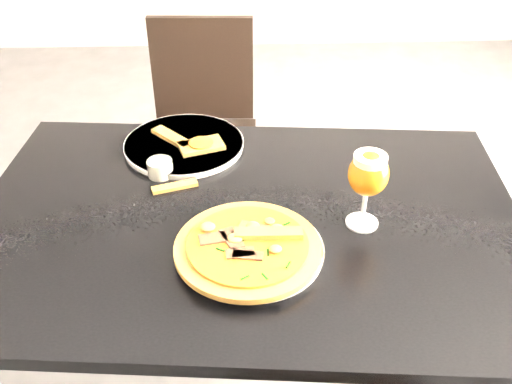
{
  "coord_description": "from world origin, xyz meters",
  "views": [
    {
      "loc": [
        -0.09,
        -0.95,
        1.52
      ],
      "look_at": [
        -0.05,
        0.01,
        0.83
      ],
      "focal_mm": 40.0,
      "sensor_mm": 36.0,
      "label": 1
    }
  ],
  "objects_px": {
    "chair_far": "(203,129)",
    "pizza": "(249,246)",
    "dining_table": "(247,247)",
    "beer_glass": "(368,175)"
  },
  "relations": [
    {
      "from": "dining_table",
      "to": "pizza",
      "type": "relative_size",
      "value": 4.32
    },
    {
      "from": "chair_far",
      "to": "pizza",
      "type": "relative_size",
      "value": 2.92
    },
    {
      "from": "pizza",
      "to": "beer_glass",
      "type": "height_order",
      "value": "beer_glass"
    },
    {
      "from": "chair_far",
      "to": "pizza",
      "type": "height_order",
      "value": "chair_far"
    },
    {
      "from": "chair_far",
      "to": "pizza",
      "type": "distance_m",
      "value": 1.08
    },
    {
      "from": "chair_far",
      "to": "pizza",
      "type": "xyz_separation_m",
      "value": [
        0.14,
        -1.02,
        0.3
      ]
    },
    {
      "from": "beer_glass",
      "to": "chair_far",
      "type": "bearing_deg",
      "value": 112.67
    },
    {
      "from": "dining_table",
      "to": "beer_glass",
      "type": "bearing_deg",
      "value": -3.66
    },
    {
      "from": "dining_table",
      "to": "pizza",
      "type": "height_order",
      "value": "pizza"
    },
    {
      "from": "dining_table",
      "to": "beer_glass",
      "type": "distance_m",
      "value": 0.33
    }
  ]
}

